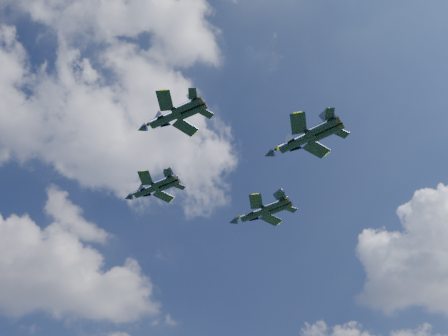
% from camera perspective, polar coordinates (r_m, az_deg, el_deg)
% --- Properties ---
extents(jet_lead, '(12.15, 12.92, 3.41)m').
position_cam_1_polar(jet_lead, '(93.43, -10.18, -2.91)').
color(jet_lead, black).
extents(jet_left, '(12.29, 12.77, 3.41)m').
position_cam_1_polar(jet_left, '(75.68, -7.82, 6.37)').
color(jet_left, black).
extents(jet_right, '(13.40, 14.85, 3.86)m').
position_cam_1_polar(jet_right, '(97.76, 3.86, -6.02)').
color(jet_right, black).
extents(jet_slot, '(13.55, 15.89, 4.04)m').
position_cam_1_polar(jet_slot, '(83.70, 9.22, 3.34)').
color(jet_slot, black).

